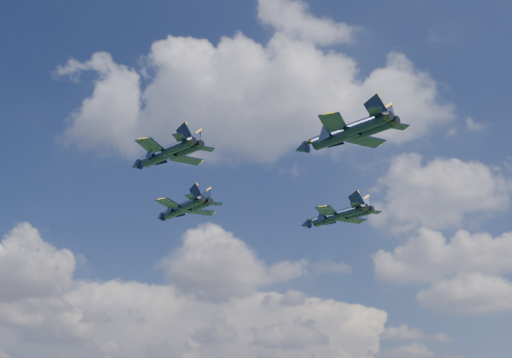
% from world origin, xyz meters
% --- Properties ---
extents(jet_lead, '(15.39, 13.60, 3.96)m').
position_xyz_m(jet_lead, '(-19.56, 21.85, 61.92)').
color(jet_lead, black).
extents(jet_left, '(14.62, 11.25, 3.61)m').
position_xyz_m(jet_left, '(-14.30, -7.22, 60.26)').
color(jet_left, black).
extents(jet_right, '(16.22, 13.40, 4.08)m').
position_xyz_m(jet_right, '(8.61, 26.41, 60.48)').
color(jet_right, black).
extents(jet_slot, '(17.63, 13.77, 4.37)m').
position_xyz_m(jet_slot, '(11.04, -3.75, 63.16)').
color(jet_slot, black).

